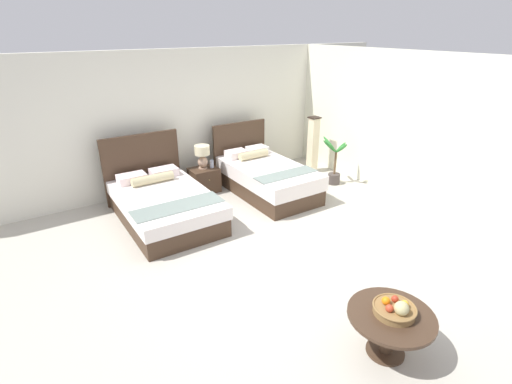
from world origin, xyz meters
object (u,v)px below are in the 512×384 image
object	(u,v)px
bed_near_corner	(266,177)
potted_palm	(334,169)
coffee_table	(390,323)
floor_lamp_corner	(313,145)
vase	(212,164)
fruit_bowl	(395,309)
nightstand	(204,180)
table_lamp	(202,155)
bed_near_window	(163,203)

from	to	relation	value
bed_near_corner	potted_palm	bearing A→B (deg)	-15.93
bed_near_corner	coffee_table	world-z (taller)	bed_near_corner
coffee_table	floor_lamp_corner	xyz separation A→B (m)	(2.78, 4.28, 0.24)
vase	fruit_bowl	distance (m)	4.59
potted_palm	bed_near_corner	bearing A→B (deg)	164.07
vase	floor_lamp_corner	size ratio (longest dim) A/B	0.13
potted_palm	nightstand	bearing A→B (deg)	155.25
table_lamp	coffee_table	world-z (taller)	table_lamp
table_lamp	fruit_bowl	bearing A→B (deg)	-93.65
bed_near_corner	nightstand	world-z (taller)	bed_near_corner
bed_near_corner	table_lamp	xyz separation A→B (m)	(-0.96, 0.71, 0.42)
nightstand	coffee_table	size ratio (longest dim) A/B	0.64
table_lamp	bed_near_corner	bearing A→B (deg)	-36.48
bed_near_window	vase	bearing A→B (deg)	27.22
vase	floor_lamp_corner	world-z (taller)	floor_lamp_corner
bed_near_corner	fruit_bowl	xyz separation A→B (m)	(-1.25, -3.91, 0.22)
table_lamp	fruit_bowl	xyz separation A→B (m)	(-0.29, -4.62, -0.21)
fruit_bowl	floor_lamp_corner	xyz separation A→B (m)	(2.76, 4.29, 0.07)
nightstand	table_lamp	world-z (taller)	table_lamp
bed_near_window	bed_near_corner	distance (m)	2.04
coffee_table	floor_lamp_corner	bearing A→B (deg)	57.00
bed_near_corner	potted_palm	xyz separation A→B (m)	(1.40, -0.40, -0.00)
bed_near_corner	fruit_bowl	distance (m)	4.12
nightstand	coffee_table	xyz separation A→B (m)	(-0.32, -4.59, 0.13)
bed_near_window	bed_near_corner	bearing A→B (deg)	-0.35
vase	coffee_table	bearing A→B (deg)	-95.97
potted_palm	table_lamp	bearing A→B (deg)	154.85
floor_lamp_corner	vase	bearing A→B (deg)	173.36
nightstand	floor_lamp_corner	distance (m)	2.51
bed_near_window	coffee_table	distance (m)	3.99
coffee_table	potted_palm	size ratio (longest dim) A/B	0.85
coffee_table	floor_lamp_corner	size ratio (longest dim) A/B	0.68
bed_near_corner	table_lamp	world-z (taller)	bed_near_corner
nightstand	floor_lamp_corner	size ratio (longest dim) A/B	0.43
fruit_bowl	potted_palm	world-z (taller)	potted_palm
table_lamp	potted_palm	bearing A→B (deg)	-25.15
bed_near_window	fruit_bowl	xyz separation A→B (m)	(0.78, -3.93, 0.24)
bed_near_corner	nightstand	bearing A→B (deg)	144.30
bed_near_corner	fruit_bowl	size ratio (longest dim) A/B	5.20
table_lamp	vase	distance (m)	0.26
nightstand	floor_lamp_corner	xyz separation A→B (m)	(2.46, -0.31, 0.37)
bed_near_corner	coffee_table	distance (m)	4.11
bed_near_window	vase	world-z (taller)	bed_near_window
bed_near_window	fruit_bowl	size ratio (longest dim) A/B	5.27
fruit_bowl	floor_lamp_corner	distance (m)	5.10
bed_near_corner	potted_palm	size ratio (longest dim) A/B	2.18
bed_near_corner	table_lamp	bearing A→B (deg)	143.52
bed_near_window	nightstand	xyz separation A→B (m)	(1.08, 0.68, -0.05)
bed_near_window	table_lamp	xyz separation A→B (m)	(1.08, 0.70, 0.45)
floor_lamp_corner	fruit_bowl	bearing A→B (deg)	-122.71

